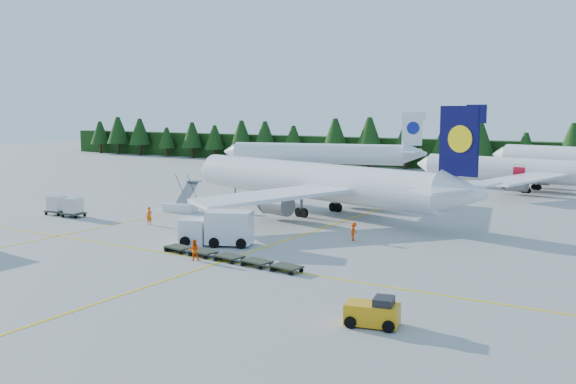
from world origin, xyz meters
The scene contains 16 objects.
ground centered at (0.00, 0.00, 0.00)m, with size 320.00×320.00×0.00m, color #9F9F9A.
taxi_stripe_a centered at (-14.00, 20.00, 0.01)m, with size 0.25×120.00×0.01m, color yellow.
taxi_stripe_b centered at (6.00, 20.00, 0.01)m, with size 0.25×120.00×0.01m, color yellow.
taxi_stripe_cross centered at (0.00, -6.00, 0.01)m, with size 80.00×0.25×0.01m, color yellow.
treeline_hedge centered at (0.00, 82.00, 3.00)m, with size 220.00×4.00×6.00m, color black.
airliner_navy centered at (-0.75, 19.16, 3.77)m, with size 42.24×34.30×12.54m.
airliner_red centered at (16.71, 53.49, 3.10)m, with size 35.35×28.91×10.30m.
airliner_far_left centered at (-24.39, 62.98, 3.62)m, with size 38.96×12.76×11.54m.
airstairs centered at (-13.76, 11.92, 0.73)m, with size 4.06×5.51×3.38m.
service_truck centered at (1.75, -1.21, 1.55)m, with size 6.89×4.63×3.13m.
baggage_tug centered at (22.73, -13.91, 0.79)m, with size 3.30×2.24×1.62m.
dolly_train centered at (6.43, -5.66, 0.43)m, with size 13.99×2.72×0.13m.
uld_pair centered at (-22.96, 2.38, 1.22)m, with size 5.61×2.25×1.81m.
crew_a centered at (-10.62, 3.13, 0.96)m, with size 0.70×0.46×1.93m, color #F95105.
crew_b centered at (3.80, -6.89, 0.87)m, with size 0.85×0.66×1.75m, color #F65505.
crew_c centered at (11.51, 6.97, 0.88)m, with size 0.73×0.49×1.75m, color #FF4105.
Camera 1 is at (36.87, -46.50, 12.29)m, focal length 40.00 mm.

